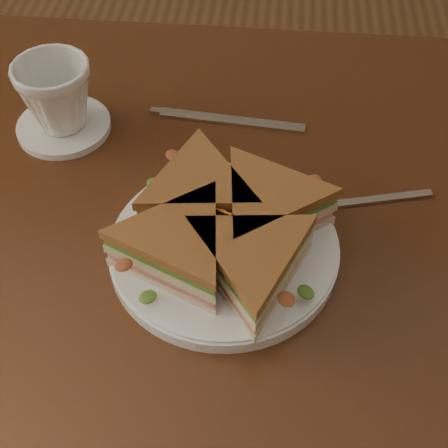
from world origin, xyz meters
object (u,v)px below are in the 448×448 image
at_px(plate, 224,248).
at_px(saucer, 64,126).
at_px(coffee_cup, 56,96).
at_px(knife, 221,120).
at_px(sandwich_wedges, 224,227).
at_px(table, 265,265).
at_px(spoon, 323,205).

relative_size(plate, saucer, 2.05).
bearing_deg(coffee_cup, knife, 7.31).
xyz_separation_m(plate, sandwich_wedges, (-0.00, 0.00, 0.04)).
bearing_deg(sandwich_wedges, saucer, 140.81).
xyz_separation_m(sandwich_wedges, coffee_cup, (-0.23, 0.19, 0.01)).
bearing_deg(plate, saucer, 140.81).
bearing_deg(saucer, table, -24.51).
distance_m(spoon, knife, 0.20).
xyz_separation_m(plate, spoon, (0.11, 0.08, -0.00)).
bearing_deg(coffee_cup, spoon, -20.50).
xyz_separation_m(spoon, knife, (-0.14, 0.15, -0.00)).
bearing_deg(sandwich_wedges, plate, -26.57).
bearing_deg(sandwich_wedges, knife, 96.21).
height_order(plate, knife, plate).
bearing_deg(knife, coffee_cup, -165.05).
bearing_deg(spoon, knife, 118.28).
relative_size(sandwich_wedges, coffee_cup, 3.11).
xyz_separation_m(knife, coffee_cup, (-0.21, -0.04, 0.05)).
bearing_deg(plate, spoon, 35.51).
distance_m(sandwich_wedges, saucer, 0.31).
height_order(plate, saucer, plate).
distance_m(spoon, saucer, 0.36).
bearing_deg(saucer, knife, 9.96).
height_order(spoon, coffee_cup, coffee_cup).
distance_m(sandwich_wedges, knife, 0.23).
bearing_deg(saucer, plate, -39.19).
bearing_deg(plate, table, 51.73).
xyz_separation_m(knife, saucer, (-0.21, -0.04, 0.00)).
distance_m(saucer, coffee_cup, 0.05).
bearing_deg(spoon, coffee_cup, 147.80).
bearing_deg(knife, table, -61.08).
distance_m(knife, coffee_cup, 0.22).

